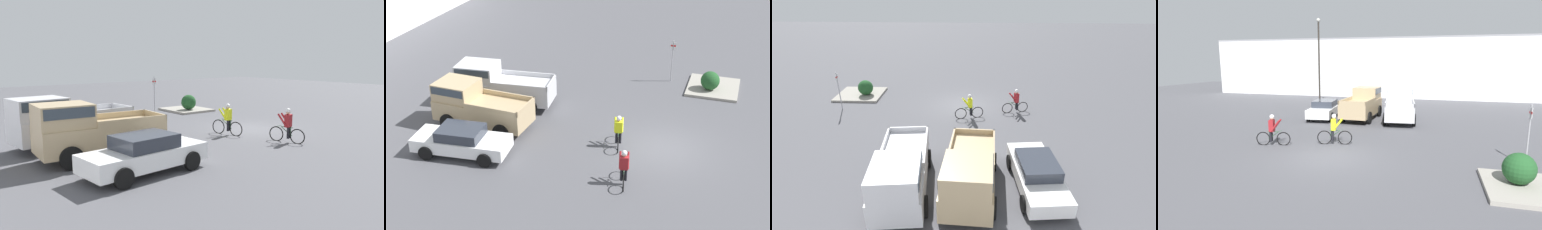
{
  "view_description": "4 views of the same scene",
  "coord_description": "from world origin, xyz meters",
  "views": [
    {
      "loc": [
        -14.31,
        15.16,
        3.97
      ],
      "look_at": [
        -0.2,
        4.17,
        1.2
      ],
      "focal_mm": 35.0,
      "sensor_mm": 36.0,
      "label": 1
    },
    {
      "loc": [
        -22.18,
        -3.15,
        12.93
      ],
      "look_at": [
        -0.2,
        4.17,
        1.2
      ],
      "focal_mm": 50.0,
      "sensor_mm": 36.0,
      "label": 2
    },
    {
      "loc": [
        -0.82,
        19.29,
        8.31
      ],
      "look_at": [
        -0.2,
        4.17,
        1.2
      ],
      "focal_mm": 28.0,
      "sensor_mm": 36.0,
      "label": 3
    },
    {
      "loc": [
        4.42,
        -12.34,
        4.34
      ],
      "look_at": [
        -0.2,
        4.17,
        1.2
      ],
      "focal_mm": 28.0,
      "sensor_mm": 36.0,
      "label": 4
    }
  ],
  "objects": [
    {
      "name": "ground_plane",
      "position": [
        0.0,
        0.0,
        0.0
      ],
      "size": [
        80.0,
        80.0,
        0.0
      ],
      "primitive_type": "plane",
      "color": "#4C4C51"
    },
    {
      "name": "sedan_0",
      "position": [
        -3.46,
        8.77,
        0.7
      ],
      "size": [
        2.23,
        4.6,
        1.37
      ],
      "color": "white",
      "rests_on": "ground_plane"
    },
    {
      "name": "pickup_truck_0",
      "position": [
        -0.64,
        9.49,
        1.17
      ],
      "size": [
        2.39,
        4.99,
        2.27
      ],
      "color": "tan",
      "rests_on": "ground_plane"
    },
    {
      "name": "pickup_truck_1",
      "position": [
        2.09,
        9.59,
        1.17
      ],
      "size": [
        2.56,
        5.44,
        2.27
      ],
      "color": "silver",
      "rests_on": "ground_plane"
    },
    {
      "name": "cyclist_0",
      "position": [
        -0.46,
        2.05,
        0.8
      ],
      "size": [
        1.8,
        0.55,
        1.64
      ],
      "color": "black",
      "rests_on": "ground_plane"
    },
    {
      "name": "cyclist_1",
      "position": [
        -3.47,
        1.04,
        0.81
      ],
      "size": [
        1.75,
        0.55,
        1.64
      ],
      "color": "black",
      "rests_on": "ground_plane"
    },
    {
      "name": "fire_lane_sign",
      "position": [
        8.24,
        0.99,
        1.56
      ],
      "size": [
        0.06,
        0.3,
        2.6
      ],
      "color": "#9E9EA3",
      "rests_on": "ground_plane"
    },
    {
      "name": "curb_island",
      "position": [
        7.89,
        -1.6,
        0.07
      ],
      "size": [
        3.29,
        2.94,
        0.15
      ],
      "primitive_type": "cube",
      "color": "gray",
      "rests_on": "ground_plane"
    },
    {
      "name": "shrub",
      "position": [
        7.38,
        -1.42,
        0.7
      ],
      "size": [
        1.09,
        1.09,
        1.09
      ],
      "color": "#1E4C23",
      "rests_on": "curb_island"
    }
  ]
}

